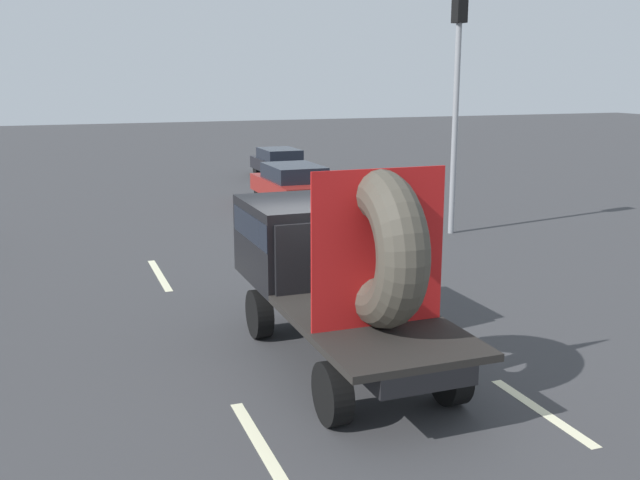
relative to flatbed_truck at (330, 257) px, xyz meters
name	(u,v)px	position (x,y,z in m)	size (l,w,h in m)	color
ground_plane	(337,344)	(0.25, 0.30, -1.58)	(120.00, 120.00, 0.00)	#38383A
flatbed_truck	(330,257)	(0.00, 0.00, 0.00)	(2.02, 5.45, 3.18)	black
distant_sedan	(293,184)	(3.74, 13.09, -0.83)	(1.85, 4.31, 1.40)	black
traffic_light	(457,79)	(6.52, 7.31, 2.67)	(0.42, 0.36, 6.61)	gray
lane_dash_left_near	(268,457)	(-1.87, -2.83, -1.58)	(3.00, 0.16, 0.01)	beige
lane_dash_left_far	(160,275)	(-1.87, 5.68, -1.58)	(2.74, 0.16, 0.01)	beige
lane_dash_right_near	(542,411)	(1.87, -2.96, -1.58)	(2.12, 0.16, 0.01)	beige
lane_dash_right_far	(316,260)	(1.87, 5.75, -1.58)	(2.49, 0.16, 0.01)	beige
oncoming_car	(280,162)	(5.40, 19.89, -0.91)	(1.65, 3.86, 1.26)	black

